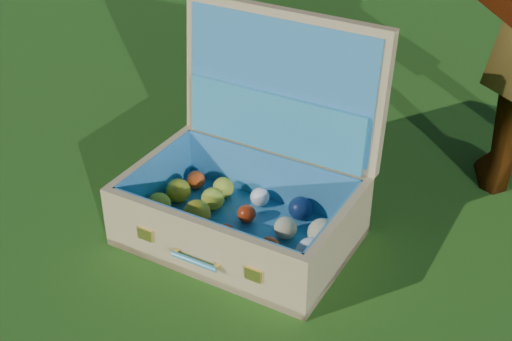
# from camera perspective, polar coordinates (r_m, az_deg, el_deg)

# --- Properties ---
(ground) EXTENTS (60.00, 60.00, 0.00)m
(ground) POSITION_cam_1_polar(r_m,az_deg,el_deg) (1.91, 1.17, -7.45)
(ground) COLOR #215114
(ground) RESTS_ON ground
(stray_ball) EXTENTS (0.06, 0.06, 0.06)m
(stray_ball) POSITION_cam_1_polar(r_m,az_deg,el_deg) (2.06, -9.63, -3.40)
(stray_ball) COLOR #4067A7
(stray_ball) RESTS_ON ground
(suitcase) EXTENTS (0.64, 0.53, 0.58)m
(suitcase) POSITION_cam_1_polar(r_m,az_deg,el_deg) (1.95, -0.26, -0.38)
(suitcase) COLOR tan
(suitcase) RESTS_ON ground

